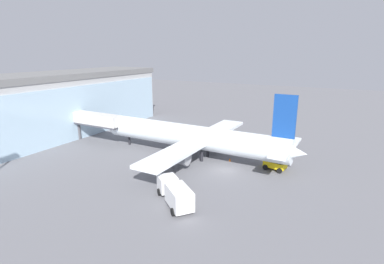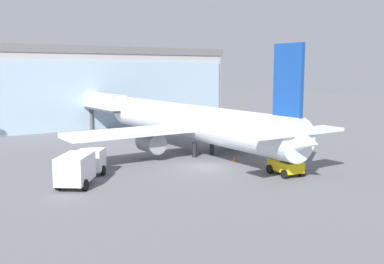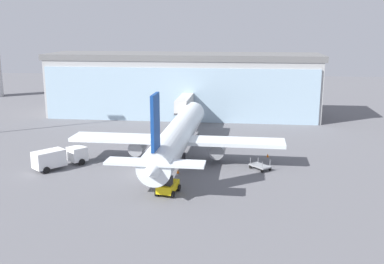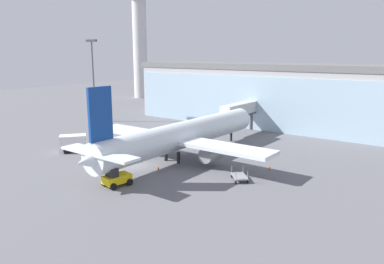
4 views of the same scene
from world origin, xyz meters
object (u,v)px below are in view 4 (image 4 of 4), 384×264
at_px(airplane, 181,136).
at_px(pushback_tug, 116,178).
at_px(control_tower, 139,26).
at_px(apron_light_mast, 93,73).
at_px(safety_cone_nose, 158,168).
at_px(safety_cone_wingtip, 270,168).
at_px(jet_bridge, 241,110).
at_px(baggage_cart, 239,176).
at_px(catering_truck, 82,142).

xyz_separation_m(airplane, pushback_tug, (0.62, -13.59, -2.53)).
height_order(control_tower, pushback_tug, control_tower).
xyz_separation_m(control_tower, apron_light_mast, (23.13, -40.45, -13.38)).
distance_m(apron_light_mast, airplane, 37.56).
relative_size(safety_cone_nose, safety_cone_wingtip, 1.00).
bearing_deg(safety_cone_nose, safety_cone_wingtip, 35.34).
relative_size(jet_bridge, baggage_cart, 3.86).
distance_m(catering_truck, pushback_tug, 18.06).
xyz_separation_m(jet_bridge, airplane, (1.40, -21.23, -0.98)).
distance_m(jet_bridge, airplane, 21.30).
xyz_separation_m(pushback_tug, safety_cone_nose, (0.21, 7.44, -0.70)).
relative_size(control_tower, catering_truck, 5.54).
bearing_deg(safety_cone_wingtip, safety_cone_nose, -144.66).
height_order(catering_truck, baggage_cart, catering_truck).
bearing_deg(safety_cone_nose, airplane, 97.66).
distance_m(safety_cone_nose, safety_cone_wingtip, 14.85).
xyz_separation_m(airplane, catering_truck, (-15.49, -5.46, -2.03)).
distance_m(jet_bridge, catering_truck, 30.33).
distance_m(jet_bridge, pushback_tug, 35.06).
bearing_deg(jet_bridge, catering_truck, 153.49).
height_order(airplane, catering_truck, airplane).
relative_size(catering_truck, baggage_cart, 2.22).
bearing_deg(baggage_cart, catering_truck, 52.44).
xyz_separation_m(apron_light_mast, pushback_tug, (34.92, -27.03, -9.84)).
bearing_deg(airplane, baggage_cart, -105.10).
relative_size(baggage_cart, safety_cone_wingtip, 5.74).
relative_size(control_tower, pushback_tug, 11.16).
relative_size(apron_light_mast, airplane, 0.49).
bearing_deg(catering_truck, baggage_cart, -46.01).
bearing_deg(baggage_cart, safety_cone_wingtip, -54.87).
bearing_deg(safety_cone_nose, control_tower, 134.13).
height_order(apron_light_mast, pushback_tug, apron_light_mast).
relative_size(apron_light_mast, safety_cone_nose, 33.01).
height_order(jet_bridge, airplane, airplane).
bearing_deg(apron_light_mast, pushback_tug, -37.74).
xyz_separation_m(apron_light_mast, catering_truck, (18.81, -18.90, -9.34)).
bearing_deg(catering_truck, safety_cone_wingtip, -34.58).
xyz_separation_m(airplane, safety_cone_wingtip, (12.95, 2.43, -3.22)).
bearing_deg(control_tower, safety_cone_wingtip, -36.17).
bearing_deg(control_tower, baggage_cart, -39.78).
bearing_deg(jet_bridge, pushback_tug, -175.35).
bearing_deg(airplane, safety_cone_wingtip, -77.45).
distance_m(jet_bridge, apron_light_mast, 34.40).
relative_size(baggage_cart, pushback_tug, 0.91).
bearing_deg(baggage_cart, safety_cone_nose, 62.14).
height_order(control_tower, catering_truck, control_tower).
bearing_deg(baggage_cart, jet_bridge, -14.05).
bearing_deg(catering_truck, safety_cone_nose, -52.54).
distance_m(control_tower, safety_cone_nose, 87.01).
bearing_deg(apron_light_mast, safety_cone_wingtip, -13.11).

